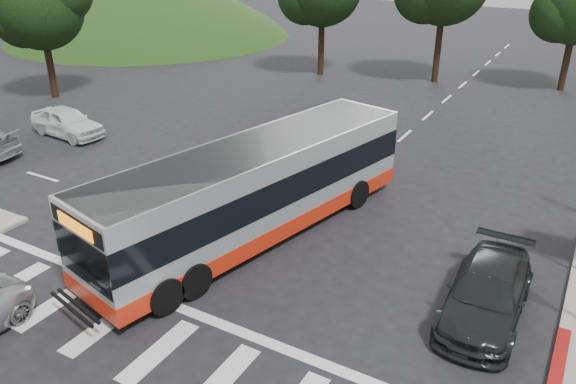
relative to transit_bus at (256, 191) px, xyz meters
The scene contains 7 objects.
ground 2.47m from the transit_bus, 52.56° to the right, with size 140.00×140.00×0.00m, color black.
hillside_nw 42.10m from the transit_bus, 137.25° to the left, with size 44.00×44.00×10.00m, color #1D3B13.
crosswalk_ladder 6.75m from the transit_bus, 80.24° to the right, with size 18.00×2.60×0.01m, color silver.
tree_west_a 22.88m from the transit_bus, 157.53° to the left, with size 5.72×5.33×8.43m.
transit_bus is the anchor object (origin of this frame).
dark_sedan 8.11m from the transit_bus, ahead, with size 2.03×5.00×1.45m, color black.
west_car_white 14.70m from the transit_bus, 164.86° to the left, with size 1.78×4.43×1.51m, color white.
Camera 1 is at (8.52, -13.14, 9.92)m, focal length 35.00 mm.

